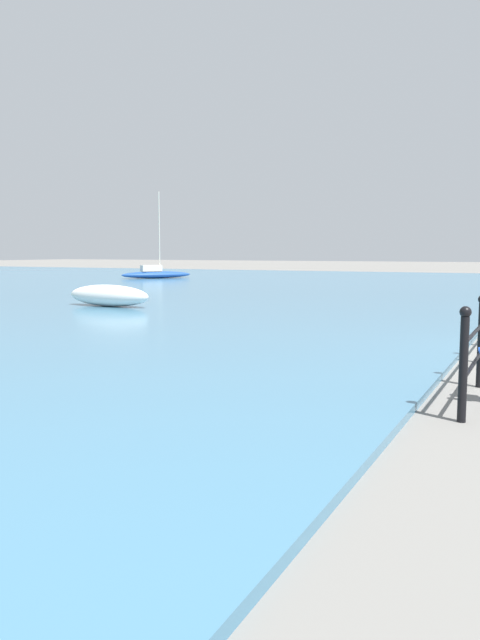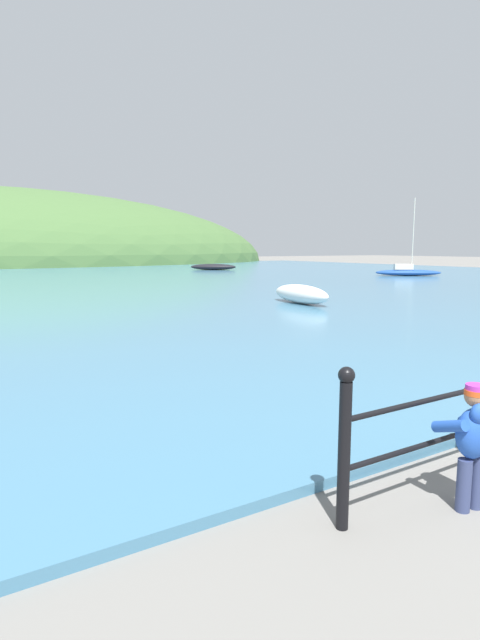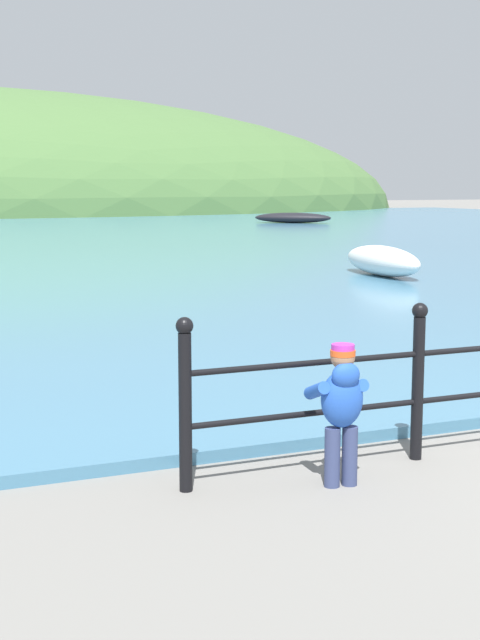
# 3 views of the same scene
# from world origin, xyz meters

# --- Properties ---
(water) EXTENTS (80.00, 60.00, 0.10)m
(water) POSITION_xyz_m (0.00, 32.00, 0.05)
(water) COLOR teal
(water) RESTS_ON ground
(child_in_coat) EXTENTS (0.41, 0.40, 1.00)m
(child_in_coat) POSITION_xyz_m (-3.30, 1.19, 0.60)
(child_in_coat) COLOR navy
(child_in_coat) RESTS_ON ground
(boat_white_sailboat) EXTENTS (0.99, 3.05, 0.66)m
(boat_white_sailboat) POSITION_xyz_m (4.18, 12.72, 0.43)
(boat_white_sailboat) COLOR silver
(boat_white_sailboat) RESTS_ON water
(boat_green_fishing) EXTENTS (3.87, 3.38, 0.54)m
(boat_green_fishing) POSITION_xyz_m (14.36, 37.91, 0.37)
(boat_green_fishing) COLOR black
(boat_green_fishing) RESTS_ON water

